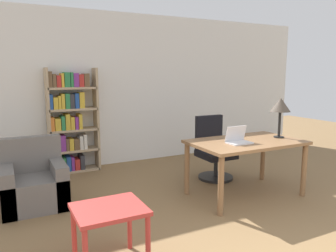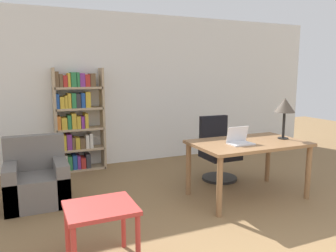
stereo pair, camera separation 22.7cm
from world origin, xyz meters
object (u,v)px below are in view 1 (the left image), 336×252
bookshelf (70,122)px  table_lamp (280,106)px  laptop (238,139)px  desk (246,148)px  side_table_blue (109,218)px  armchair (34,184)px  office_chair (213,151)px

bookshelf → table_lamp: bearing=-41.9°
laptop → desk: bearing=18.9°
side_table_blue → armchair: size_ratio=0.69×
table_lamp → bookshelf: bearing=138.1°
laptop → office_chair: (0.25, 0.89, -0.38)m
desk → table_lamp: bearing=-3.2°
laptop → office_chair: office_chair is taller
desk → laptop: laptop is taller
table_lamp → armchair: size_ratio=0.67×
desk → office_chair: 0.86m
desk → armchair: 2.77m
laptop → side_table_blue: bearing=-159.0°
side_table_blue → armchair: (-0.45, 1.72, -0.17)m
table_lamp → armchair: table_lamp is taller
armchair → bookshelf: 1.54m
office_chair → side_table_blue: bearing=-143.2°
office_chair → side_table_blue: office_chair is taller
office_chair → armchair: office_chair is taller
laptop → armchair: size_ratio=0.37×
table_lamp → side_table_blue: 2.91m
side_table_blue → table_lamp: bearing=16.2°
side_table_blue → bookshelf: (0.25, 2.98, 0.39)m
laptop → bookshelf: 2.81m
desk → office_chair: size_ratio=1.52×
armchair → desk: bearing=-19.4°
bookshelf → armchair: bearing=-119.1°
laptop → office_chair: bearing=74.6°
laptop → table_lamp: size_ratio=0.55×
side_table_blue → armchair: bearing=104.7°
laptop → table_lamp: bearing=2.6°
office_chair → bookshelf: size_ratio=0.57×
side_table_blue → bookshelf: size_ratio=0.34×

